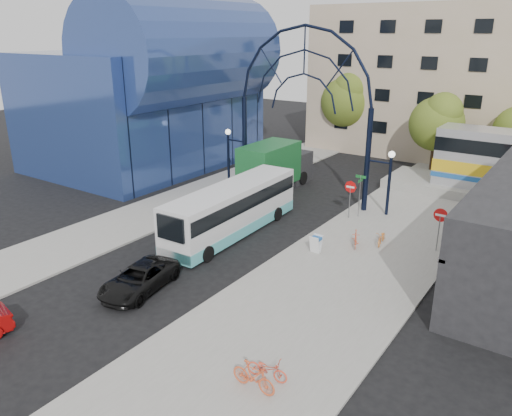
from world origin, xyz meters
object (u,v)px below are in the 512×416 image
Objects in this scene: gateway_arch at (304,79)px; bike_near_a at (382,238)px; stop_sign at (350,190)px; do_not_enter_sign at (440,219)px; black_suv at (139,279)px; street_name_sign at (360,187)px; bike_near_b at (356,239)px; sandwich_board at (316,242)px; tree_north_b at (348,99)px; city_bus at (233,209)px; bike_far_b at (254,376)px; tree_north_a at (438,121)px; bike_far_a at (267,369)px; green_truck at (276,166)px.

gateway_arch is 8.98× the size of bike_near_a.
stop_sign is at bearing 130.33° from bike_near_a.
black_suv is (-10.33, -12.36, -1.36)m from do_not_enter_sign.
bike_near_b is at bearing -68.12° from street_name_sign.
bike_near_b is (1.45, 2.02, -0.17)m from sandwich_board.
tree_north_b is 24.94m from bike_near_b.
bike_near_a is (-2.84, -0.89, -1.46)m from do_not_enter_sign.
bike_near_a is (2.96, -3.49, -1.61)m from street_name_sign.
bike_near_b is (10.93, -21.93, -4.70)m from tree_north_b.
city_bus reaches higher than sandwich_board.
city_bus is at bearing -159.23° from do_not_enter_sign.
stop_sign reaches higher than bike_far_b.
gateway_arch is 7.82× the size of bike_far_b.
black_suv is at bearing -120.61° from sandwich_board.
tree_north_a is (1.32, 13.93, 2.61)m from stop_sign.
bike_near_b reaches higher than bike_far_a.
tree_north_a is 21.23m from city_bus.
street_name_sign is 1.84× the size of bike_near_a.
sandwich_board is (-5.40, -4.02, -1.23)m from do_not_enter_sign.
tree_north_a is 18.40m from bike_near_b.
sandwich_board is at bearing -0.23° from city_bus.
black_suv is at bearing -87.08° from city_bus.
tree_north_a is at bearing 62.83° from gateway_arch.
bike_near_b is (7.05, 2.18, -0.99)m from city_bus.
bike_near_b is at bearing -40.41° from gateway_arch.
bike_far_a is at bearing -63.33° from gateway_arch.
black_suv is at bearing 68.89° from bike_far_a.
sandwich_board is 2.49m from bike_near_b.
bike_near_a is at bearing 20.13° from city_bus.
city_bus is (-5.60, -0.15, 0.82)m from sandwich_board.
bike_near_b is (0.93, -17.93, -4.04)m from tree_north_a.
street_name_sign reaches higher than do_not_enter_sign.
bike_far_b is at bearing -84.41° from tree_north_a.
black_suv is at bearing 73.34° from bike_far_b.
sandwich_board is 0.14× the size of green_truck.
city_bus is at bearing -127.88° from stop_sign.
bike_far_b is (3.96, -17.70, -1.49)m from street_name_sign.
sandwich_board is 5.67m from city_bus.
gateway_arch is 8.37m from stop_sign.
bike_far_b reaches higher than bike_near_b.
gateway_arch is at bearing -76.32° from tree_north_b.
sandwich_board is 0.64× the size of bike_far_a.
tree_north_b reaches higher than city_bus.
tree_north_a reaches higher than bike_far_b.
gateway_arch is at bearing 124.91° from sandwich_board.
tree_north_b is at bearing 92.59° from bike_near_b.
do_not_enter_sign is at bearing -5.70° from bike_far_b.
gateway_arch is 3.06× the size of black_suv.
bike_far_a is (4.43, -16.37, -1.47)m from stop_sign.
tree_north_b reaches higher than sandwich_board.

